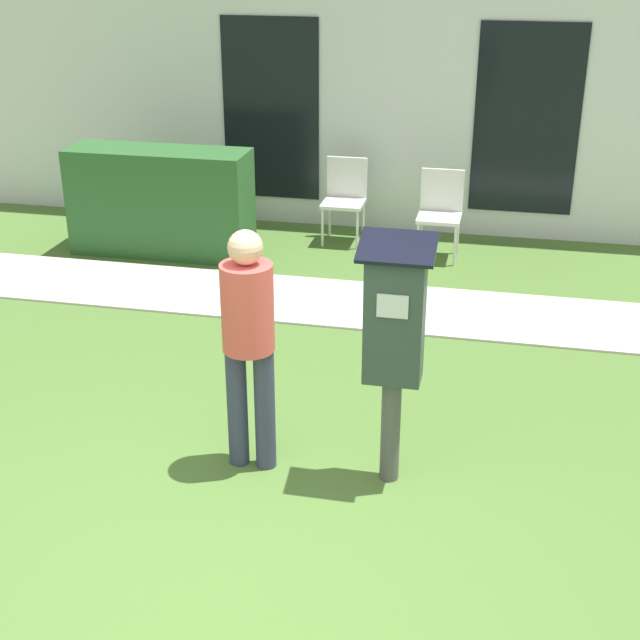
{
  "coord_description": "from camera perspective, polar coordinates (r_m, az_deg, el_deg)",
  "views": [
    {
      "loc": [
        1.27,
        -3.44,
        3.18
      ],
      "look_at": [
        0.25,
        1.26,
        1.05
      ],
      "focal_mm": 50.0,
      "sensor_mm": 36.0,
      "label": 1
    }
  ],
  "objects": [
    {
      "name": "hedge_row",
      "position": [
        9.51,
        -10.15,
        7.47
      ],
      "size": [
        1.88,
        0.6,
        1.1
      ],
      "color": "#285628",
      "rests_on": "ground"
    },
    {
      "name": "ground_plane",
      "position": [
        4.85,
        -6.36,
        -17.23
      ],
      "size": [
        40.0,
        40.0,
        0.0
      ],
      "primitive_type": "plane",
      "color": "#476B2D"
    },
    {
      "name": "sidewalk",
      "position": [
        8.16,
        2.33,
        1.02
      ],
      "size": [
        12.0,
        1.1,
        0.02
      ],
      "color": "#B7B2A8",
      "rests_on": "ground"
    },
    {
      "name": "building_facade",
      "position": [
        10.03,
        5.0,
        14.74
      ],
      "size": [
        10.0,
        0.26,
        3.2
      ],
      "color": "silver",
      "rests_on": "ground"
    },
    {
      "name": "parking_meter",
      "position": [
        5.22,
        4.77,
        -0.68
      ],
      "size": [
        0.44,
        0.31,
        1.59
      ],
      "color": "#4C4C4C",
      "rests_on": "ground"
    },
    {
      "name": "person_standing",
      "position": [
        5.4,
        -4.61,
        -0.83
      ],
      "size": [
        0.32,
        0.32,
        1.58
      ],
      "rotation": [
        0.0,
        0.0,
        -0.4
      ],
      "color": "#333851",
      "rests_on": "ground"
    },
    {
      "name": "outdoor_chair_middle",
      "position": [
        9.34,
        7.72,
        7.19
      ],
      "size": [
        0.44,
        0.44,
        0.9
      ],
      "rotation": [
        0.0,
        0.0,
        -0.3
      ],
      "color": "silver",
      "rests_on": "ground"
    },
    {
      "name": "outdoor_chair_left",
      "position": [
        9.75,
        1.61,
        8.12
      ],
      "size": [
        0.44,
        0.44,
        0.9
      ],
      "rotation": [
        0.0,
        0.0,
        -0.23
      ],
      "color": "silver",
      "rests_on": "ground"
    }
  ]
}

